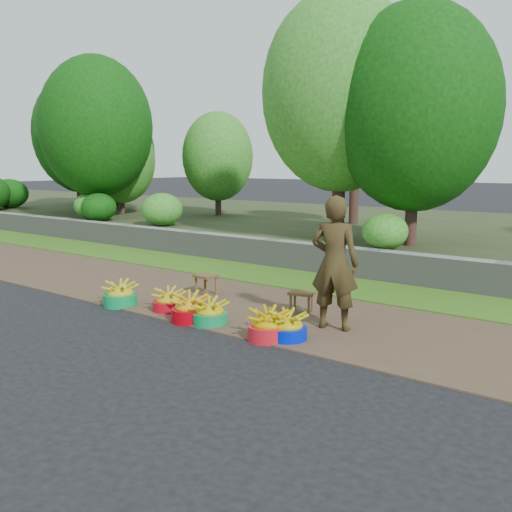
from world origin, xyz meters
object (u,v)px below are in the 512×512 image
Objects in this scene: basin_b at (169,302)px; basin_c at (190,309)px; basin_f at (287,328)px; basin_e at (268,326)px; stool_right at (302,296)px; vendor_woman at (335,263)px; basin_a at (120,295)px; stool_left at (206,279)px; basin_d at (210,314)px.

basin_c reaches higher than basin_b.
basin_f is (2.05, -0.05, 0.01)m from basin_b.
stool_right is at bearing 105.25° from basin_e.
basin_b is at bearing 3.05° from vendor_woman.
basin_b is 0.27× the size of vendor_woman.
basin_b is 0.89× the size of basin_c.
basin_f is (2.86, 0.14, -0.01)m from basin_a.
stool_left is (-2.14, 1.24, 0.10)m from basin_e.
basin_c is 1.01× the size of basin_e.
vendor_woman is at bearing 64.12° from basin_e.
stool_left is 2.64m from vendor_woman.
basin_d reaches higher than stool_right.
basin_b is 0.96× the size of basin_f.
basin_c is at bearing -54.98° from stool_left.
basin_e is at bearing -0.23° from basin_c.
basin_d is (1.70, 0.06, -0.01)m from basin_a.
basin_c is at bearing 1.07° from basin_a.
basin_c is at bearing -175.64° from basin_f.
basin_b is 2.45m from vendor_woman.
stool_right is (1.53, 1.04, 0.11)m from basin_b.
basin_f is (1.15, 0.07, 0.00)m from basin_d.
stool_right is 0.24× the size of vendor_woman.
basin_a is 1.39m from basin_c.
basin_e is at bearing -30.11° from stool_left.
basin_b is 0.90× the size of basin_e.
basin_f is 1.22m from stool_right.
basin_d is at bearing 177.49° from basin_e.
vendor_woman reaches higher than basin_b.
basin_b is 1.13× the size of stool_right.
basin_a is at bearing -178.93° from basin_c.
basin_e is 2.48m from stool_left.
basin_e is at bearing -74.75° from stool_right.
basin_f is at bearing 60.65° from vendor_woman.
basin_c is (1.39, 0.03, 0.00)m from basin_a.
basin_a is 0.83m from basin_b.
stool_right is at bearing 115.49° from basin_f.
basin_d is 0.96m from basin_e.
basin_e is 1.26m from stool_right.
vendor_woman is at bearing 73.65° from basin_f.
basin_a is at bearing -152.15° from stool_right.
basin_a is 0.98× the size of basin_c.
stool_right is (0.94, 1.21, 0.09)m from basin_c.
basin_f is at bearing 31.36° from basin_e.
vendor_woman is (1.36, 0.78, 0.70)m from basin_d.
vendor_woman is at bearing 15.36° from basin_a.
basin_a reaches higher than basin_d.
basin_c is 0.30× the size of vendor_woman.
basin_c is 1.08× the size of basin_f.
basin_e is 0.22m from basin_f.
basin_c is 1.10× the size of basin_d.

